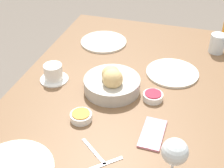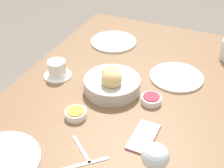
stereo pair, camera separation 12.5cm
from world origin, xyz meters
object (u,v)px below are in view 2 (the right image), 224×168
at_px(wine_glass, 155,158).
at_px(knife_silver, 81,165).
at_px(plate_far_center, 176,77).
at_px(bread_basket, 112,83).
at_px(jam_bowl_berry, 151,99).
at_px(plate_near_left, 113,42).
at_px(spoon_coffee, 81,149).
at_px(cell_phone, 144,137).
at_px(jam_bowl_honey, 76,114).
at_px(coffee_cup, 57,69).
at_px(plate_near_right, 0,161).

xyz_separation_m(wine_glass, knife_silver, (0.02, -0.22, -0.11)).
bearing_deg(plate_far_center, bread_basket, -48.00).
height_order(wine_glass, jam_bowl_berry, wine_glass).
xyz_separation_m(plate_near_left, plate_far_center, (0.19, 0.38, 0.00)).
bearing_deg(spoon_coffee, bread_basket, -173.53).
height_order(wine_glass, cell_phone, wine_glass).
relative_size(jam_bowl_honey, spoon_coffee, 0.71).
xyz_separation_m(wine_glass, coffee_cup, (-0.37, -0.54, -0.08)).
relative_size(wine_glass, jam_bowl_honey, 1.99).
xyz_separation_m(plate_near_left, plate_near_right, (0.85, -0.01, 0.00)).
xyz_separation_m(bread_basket, coffee_cup, (-0.00, -0.26, -0.01)).
bearing_deg(jam_bowl_honey, jam_bowl_berry, 130.10).
height_order(plate_near_left, plate_near_right, same).
height_order(bread_basket, plate_near_left, bread_basket).
xyz_separation_m(bread_basket, jam_bowl_berry, (0.01, 0.17, -0.03)).
relative_size(plate_near_left, jam_bowl_berry, 2.97).
relative_size(plate_near_left, plate_far_center, 1.02).
bearing_deg(spoon_coffee, plate_near_left, -164.55).
xyz_separation_m(plate_near_left, knife_silver, (0.77, 0.23, -0.00)).
bearing_deg(plate_far_center, wine_glass, 7.17).
bearing_deg(plate_far_center, jam_bowl_honey, -34.86).
height_order(jam_bowl_berry, knife_silver, jam_bowl_berry).
bearing_deg(coffee_cup, jam_bowl_berry, 88.46).
bearing_deg(spoon_coffee, knife_silver, 27.15).
bearing_deg(plate_near_left, coffee_cup, -14.58).
xyz_separation_m(bread_basket, plate_near_right, (0.47, -0.17, -0.03)).
distance_m(bread_basket, plate_near_left, 0.41).
height_order(jam_bowl_berry, cell_phone, jam_bowl_berry).
relative_size(coffee_cup, spoon_coffee, 1.09).
bearing_deg(wine_glass, jam_bowl_honey, -116.14).
height_order(bread_basket, knife_silver, bread_basket).
distance_m(jam_bowl_honey, spoon_coffee, 0.16).
bearing_deg(bread_basket, plate_near_left, -157.39).
height_order(plate_far_center, wine_glass, wine_glass).
distance_m(plate_near_left, jam_bowl_honey, 0.59).
bearing_deg(coffee_cup, plate_near_left, 165.42).
height_order(jam_bowl_berry, spoon_coffee, jam_bowl_berry).
bearing_deg(plate_near_right, cell_phone, 126.66).
distance_m(bread_basket, cell_phone, 0.29).
height_order(wine_glass, coffee_cup, wine_glass).
xyz_separation_m(plate_near_left, jam_bowl_berry, (0.39, 0.33, 0.01)).
bearing_deg(coffee_cup, plate_near_right, 10.61).
height_order(bread_basket, plate_near_right, bread_basket).
relative_size(plate_near_right, plate_far_center, 1.09).
bearing_deg(plate_near_left, wine_glass, 30.84).
height_order(plate_near_right, cell_phone, plate_near_right).
bearing_deg(jam_bowl_honey, wine_glass, 63.86).
xyz_separation_m(bread_basket, wine_glass, (0.37, 0.29, 0.07)).
bearing_deg(knife_silver, plate_near_left, -163.62).
distance_m(bread_basket, knife_silver, 0.39).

